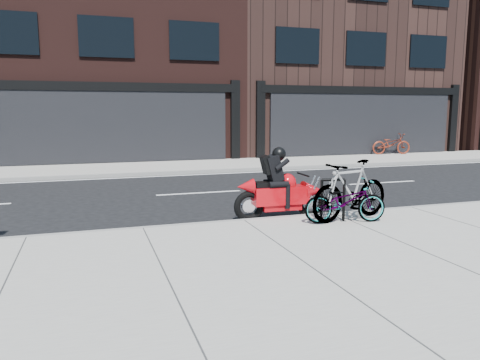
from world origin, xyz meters
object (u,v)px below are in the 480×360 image
object	(u,v)px
bicycle_front	(345,201)
motorcycle	(285,190)
bicycle_far	(391,144)
bike_rack	(333,196)
bicycle_rear	(351,190)

from	to	relation	value
bicycle_front	motorcycle	size ratio (longest dim) A/B	0.78
bicycle_front	bicycle_far	bearing A→B (deg)	-28.71
bicycle_front	bike_rack	bearing A→B (deg)	55.29
motorcycle	bike_rack	bearing A→B (deg)	-57.65
bicycle_rear	motorcycle	xyz separation A→B (m)	(-1.00, 1.00, -0.10)
bicycle_rear	bike_rack	bearing A→B (deg)	-104.45
bicycle_rear	bicycle_far	world-z (taller)	bicycle_rear
bike_rack	bicycle_far	distance (m)	15.14
bicycle_rear	motorcycle	world-z (taller)	motorcycle
bicycle_rear	motorcycle	distance (m)	1.41
bike_rack	motorcycle	bearing A→B (deg)	120.96
motorcycle	bicycle_far	xyz separation A→B (m)	(10.32, 10.60, 0.01)
bicycle_rear	motorcycle	bearing A→B (deg)	-149.54
bicycle_far	motorcycle	bearing A→B (deg)	144.86
bicycle_front	motorcycle	distance (m)	1.41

